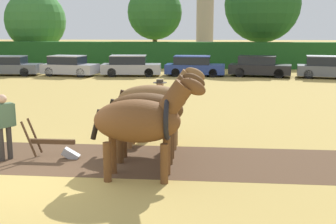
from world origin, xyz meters
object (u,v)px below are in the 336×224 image
Objects in this scene: draft_horse_trail_left at (156,100)px; tree_center_right at (262,4)px; plow at (57,147)px; parked_car_right at (194,66)px; parked_car_center_left at (9,66)px; parked_car_center_right at (130,66)px; farmer_beside_team at (160,102)px; draft_horse_lead_left at (142,121)px; farmer_at_plow at (4,122)px; parked_car_center at (69,66)px; draft_horse_lead_right at (150,110)px; tree_center at (155,12)px; tree_center_left at (35,21)px; parked_car_far_right at (259,66)px; parked_car_end_right at (325,68)px.

tree_center_right is at bearing 77.12° from draft_horse_trail_left.
draft_horse_trail_left is 1.77× the size of plow.
tree_center_right is 11.56m from parked_car_right.
tree_center_right is 22.17m from parked_car_center_left.
tree_center_right reaches higher than draft_horse_trail_left.
draft_horse_trail_left is at bearing 27.73° from plow.
tree_center_right is 5.97× the size of plow.
parked_car_center_right reaches higher than parked_car_right.
plow is 0.83× the size of farmer_beside_team.
farmer_at_plow is (-3.75, 1.09, -0.34)m from draft_horse_lead_left.
parked_car_center is (-14.94, -9.42, -4.78)m from tree_center_right.
draft_horse_lead_right is 21.12m from parked_car_center.
tree_center is 28.27m from draft_horse_trail_left.
tree_center_left is 11.51m from tree_center.
parked_car_center reaches higher than parked_car_center_left.
parked_car_far_right is at bearing -1.05° from parked_car_center_left.
parked_car_center_right reaches higher than parked_car_center.
parked_car_center_right is (-3.77, 16.82, -0.34)m from farmer_beside_team.
tree_center_right is 10.07m from parked_car_far_right.
parked_car_far_right is at bearing 75.60° from draft_horse_lead_right.
tree_center_left is 1.70× the size of parked_car_end_right.
farmer_beside_team is (-6.73, -25.97, -4.43)m from tree_center_right.
parked_car_center is (6.28, -10.05, -3.40)m from tree_center_left.
draft_horse_lead_left reaches higher than parked_car_far_right.
tree_center_left is 1.59× the size of parked_car_right.
parked_car_center is (-5.20, -9.76, -4.13)m from tree_center.
parked_car_center is at bearing -169.02° from parked_car_end_right.
tree_center_left is 12.33m from parked_car_center.
parked_car_far_right is at bearing 101.47° from farmer_at_plow.
draft_horse_lead_left reaches higher than parked_car_center_right.
plow is 0.34× the size of parked_car_center_right.
parked_car_far_right is at bearing 69.17° from plow.
draft_horse_trail_left is at bearing -83.77° from tree_center.
tree_center is 16.72m from parked_car_end_right.
draft_horse_trail_left is 0.61× the size of parked_car_center_right.
draft_horse_lead_left is at bearing -104.38° from parked_car_end_right.
parked_car_end_right is at bearing 10.55° from parked_car_center.
parked_car_center_left is 4.56m from parked_car_center.
parked_car_right is at bearing -169.10° from parked_car_far_right.
tree_center_left is 21.27m from tree_center_right.
parked_car_center_left is (-12.77, 20.79, -0.67)m from draft_horse_lead_left.
tree_center_left is 31.82m from draft_horse_trail_left.
farmer_beside_team reaches higher than parked_car_end_right.
draft_horse_lead_left is 4.21m from farmer_beside_team.
draft_horse_trail_left reaches higher than plow.
draft_horse_lead_left reaches higher than farmer_beside_team.
parked_car_end_right is at bearing 2.70° from parked_car_far_right.
parked_car_end_right is at bearing 91.05° from farmer_at_plow.
parked_car_far_right is at bearing 76.44° from draft_horse_lead_left.
tree_center_right is at bearing 106.07° from farmer_at_plow.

